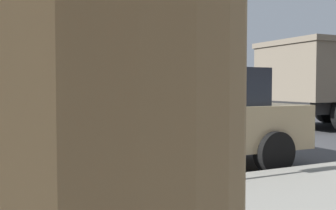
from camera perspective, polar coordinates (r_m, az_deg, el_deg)
name	(u,v)px	position (r m, az deg, el deg)	size (l,w,h in m)	color
ground_plane	(173,157)	(7.32, 0.72, -7.56)	(220.00, 220.00, 0.00)	#424244
parking_meter	(200,84)	(4.55, 4.62, 3.00)	(0.21, 0.19, 1.54)	#4C5156
car_tan	(167,117)	(6.14, -0.10, -1.74)	(2.18, 4.38, 1.59)	tan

